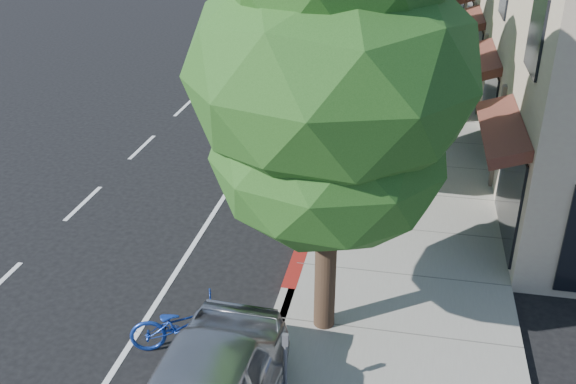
% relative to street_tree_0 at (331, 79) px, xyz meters
% --- Properties ---
extents(ground, '(120.00, 120.00, 0.00)m').
position_rel_street_tree_0_xyz_m(ground, '(-0.90, 2.00, -4.99)').
color(ground, black).
rests_on(ground, ground).
extents(sidewalk, '(4.60, 56.00, 0.15)m').
position_rel_street_tree_0_xyz_m(sidewalk, '(1.40, 10.00, -4.91)').
color(sidewalk, gray).
rests_on(sidewalk, ground).
extents(curb, '(0.30, 56.00, 0.15)m').
position_rel_street_tree_0_xyz_m(curb, '(-0.90, 10.00, -4.91)').
color(curb, '#9E998E').
rests_on(curb, ground).
extents(curb_red_segment, '(0.32, 4.00, 0.15)m').
position_rel_street_tree_0_xyz_m(curb_red_segment, '(-0.90, 3.00, -4.91)').
color(curb_red_segment, maroon).
rests_on(curb_red_segment, ground).
extents(street_tree_0, '(4.78, 4.78, 8.03)m').
position_rel_street_tree_0_xyz_m(street_tree_0, '(0.00, 0.00, 0.00)').
color(street_tree_0, black).
rests_on(street_tree_0, ground).
extents(street_tree_1, '(4.78, 4.78, 7.10)m').
position_rel_street_tree_0_xyz_m(street_tree_1, '(0.00, 6.00, -0.71)').
color(street_tree_1, black).
rests_on(street_tree_1, ground).
extents(street_tree_2, '(5.00, 5.00, 6.79)m').
position_rel_street_tree_0_xyz_m(street_tree_2, '(0.00, 12.00, -0.99)').
color(street_tree_2, black).
rests_on(street_tree_2, ground).
extents(cyclist, '(0.59, 0.78, 1.96)m').
position_rel_street_tree_0_xyz_m(cyclist, '(-0.78, 5.00, -4.01)').
color(cyclist, silver).
rests_on(cyclist, ground).
extents(bicycle, '(2.08, 1.31, 1.03)m').
position_rel_street_tree_0_xyz_m(bicycle, '(-2.47, -1.00, -4.47)').
color(bicycle, '#16369C').
rests_on(bicycle, ground).
extents(silver_suv, '(2.77, 5.72, 1.57)m').
position_rel_street_tree_0_xyz_m(silver_suv, '(-3.10, 10.00, -4.20)').
color(silver_suv, '#AAAAAF').
rests_on(silver_suv, ground).
extents(dark_sedan, '(1.97, 4.64, 1.49)m').
position_rel_street_tree_0_xyz_m(dark_sedan, '(-2.37, 16.50, -4.25)').
color(dark_sedan, black).
rests_on(dark_sedan, ground).
extents(white_pickup, '(2.81, 5.62, 1.57)m').
position_rel_street_tree_0_xyz_m(white_pickup, '(-2.82, 23.00, -4.20)').
color(white_pickup, silver).
rests_on(white_pickup, ground).
extents(dark_suv_far, '(2.49, 4.90, 1.60)m').
position_rel_street_tree_0_xyz_m(dark_suv_far, '(-1.65, 24.15, -4.19)').
color(dark_suv_far, black).
rests_on(dark_suv_far, ground).
extents(pedestrian, '(1.15, 1.02, 1.96)m').
position_rel_street_tree_0_xyz_m(pedestrian, '(2.43, 13.18, -3.86)').
color(pedestrian, black).
rests_on(pedestrian, sidewalk).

